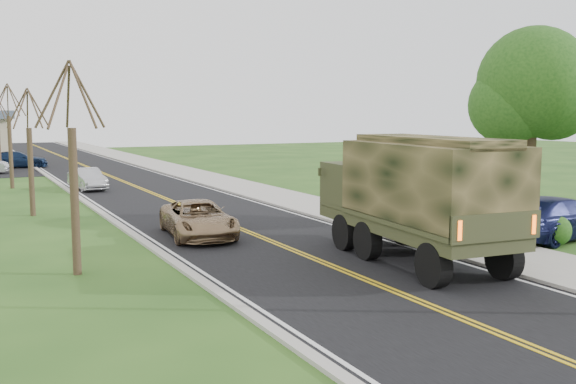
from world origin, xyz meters
TOP-DOWN VIEW (x-y plane):
  - ground at (0.00, 0.00)m, footprint 160.00×160.00m
  - road at (0.00, 40.00)m, footprint 8.00×120.00m
  - curb_right at (4.15, 40.00)m, footprint 0.30×120.00m
  - sidewalk_right at (5.90, 40.00)m, footprint 3.20×120.00m
  - curb_left at (-4.15, 40.00)m, footprint 0.30×120.00m
  - leafy_tree at (11.00, 10.01)m, footprint 4.83×4.50m
  - bare_tree_a at (-7.00, 10.00)m, footprint 1.93×2.26m
  - bare_tree_b at (-7.00, 22.00)m, footprint 1.83×2.14m
  - bare_tree_c at (-7.00, 34.00)m, footprint 2.04×2.39m
  - military_truck at (2.56, 6.73)m, footprint 3.43×8.08m
  - suv_champagne at (-2.00, 13.81)m, footprint 2.81×5.10m
  - sedan_silver at (-3.00, 31.07)m, footprint 1.83×4.12m
  - pickup_navy at (9.54, 7.36)m, footprint 5.72×2.93m
  - lot_car_navy at (-5.46, 50.00)m, footprint 4.99×2.25m

SIDE VIEW (x-z plane):
  - ground at x=0.00m, z-range 0.00..0.00m
  - road at x=0.00m, z-range 0.00..0.01m
  - sidewalk_right at x=5.90m, z-range 0.00..0.10m
  - curb_left at x=-4.15m, z-range 0.00..0.10m
  - curb_right at x=4.15m, z-range 0.00..0.12m
  - sedan_silver at x=-3.00m, z-range 0.00..1.31m
  - suv_champagne at x=-2.00m, z-range 0.00..1.35m
  - lot_car_navy at x=-5.46m, z-range 0.00..1.42m
  - pickup_navy at x=9.54m, z-range 0.00..1.59m
  - military_truck at x=2.56m, z-range 0.29..4.21m
  - bare_tree_b at x=-7.00m, z-range -0.39..5.34m
  - bare_tree_a at x=-7.00m, z-range -0.41..5.66m
  - bare_tree_c at x=-7.00m, z-range -0.44..5.99m
  - leafy_tree at x=11.00m, z-range 1.44..9.54m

